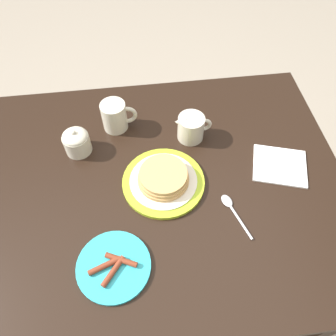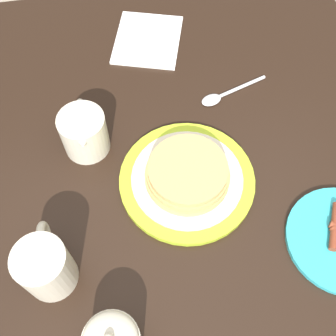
% 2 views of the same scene
% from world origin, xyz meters
% --- Properties ---
extents(ground_plane, '(8.00, 8.00, 0.00)m').
position_xyz_m(ground_plane, '(0.00, 0.00, 0.00)').
color(ground_plane, gray).
extents(dining_table, '(1.16, 0.87, 0.75)m').
position_xyz_m(dining_table, '(0.00, 0.00, 0.61)').
color(dining_table, black).
rests_on(dining_table, ground_plane).
extents(pancake_plate, '(0.24, 0.24, 0.05)m').
position_xyz_m(pancake_plate, '(0.04, 0.00, 0.77)').
color(pancake_plate, '#AAC628').
rests_on(pancake_plate, dining_table).
extents(side_plate_bacon, '(0.19, 0.19, 0.02)m').
position_xyz_m(side_plate_bacon, '(-0.11, -0.23, 0.76)').
color(side_plate_bacon, '#2DADBC').
rests_on(side_plate_bacon, dining_table).
extents(coffee_mug, '(0.11, 0.08, 0.10)m').
position_xyz_m(coffee_mug, '(-0.09, 0.24, 0.80)').
color(coffee_mug, beige).
rests_on(coffee_mug, dining_table).
extents(creamer_pitcher, '(0.12, 0.08, 0.09)m').
position_xyz_m(creamer_pitcher, '(0.15, 0.17, 0.79)').
color(creamer_pitcher, beige).
rests_on(creamer_pitcher, dining_table).
extents(sugar_bowl, '(0.08, 0.08, 0.09)m').
position_xyz_m(sugar_bowl, '(-0.21, 0.16, 0.79)').
color(sugar_bowl, beige).
rests_on(sugar_bowl, dining_table).
extents(napkin, '(0.19, 0.18, 0.01)m').
position_xyz_m(napkin, '(0.40, 0.02, 0.75)').
color(napkin, white).
rests_on(napkin, dining_table).
extents(spoon, '(0.06, 0.15, 0.01)m').
position_xyz_m(spoon, '(0.22, -0.11, 0.75)').
color(spoon, silver).
rests_on(spoon, dining_table).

